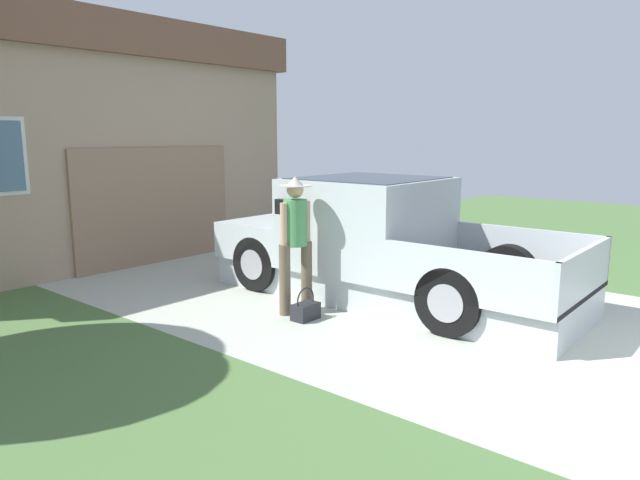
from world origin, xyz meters
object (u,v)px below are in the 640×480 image
Objects in this scene: person_with_hat at (296,236)px; handbag at (306,310)px; house_with_garage at (9,141)px; pickup_truck at (371,244)px; wheeled_trash_bin at (322,212)px.

handbag is (-0.15, -0.29, -0.88)m from person_with_hat.
pickup_truck is at bearing -77.56° from house_with_garage.
handbag is 0.05× the size of house_with_garage.
wheeled_trash_bin is (3.30, 3.65, -0.18)m from pickup_truck.
wheeled_trash_bin is at bearing -38.48° from house_with_garage.
house_with_garage is (-0.35, 7.37, 1.13)m from person_with_hat.
wheeled_trash_bin reaches higher than handbag.
pickup_truck is 1.59m from handbag.
handbag is 7.93m from house_with_garage.
person_with_hat is at bearing 169.33° from pickup_truck.
pickup_truck is at bearing 1.90° from person_with_hat.
handbag is at bearing -88.46° from house_with_garage.
wheeled_trash_bin is (4.62, 3.41, -0.45)m from person_with_hat.
person_with_hat is at bearing -87.24° from house_with_garage.
pickup_truck is 12.56× the size of handbag.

